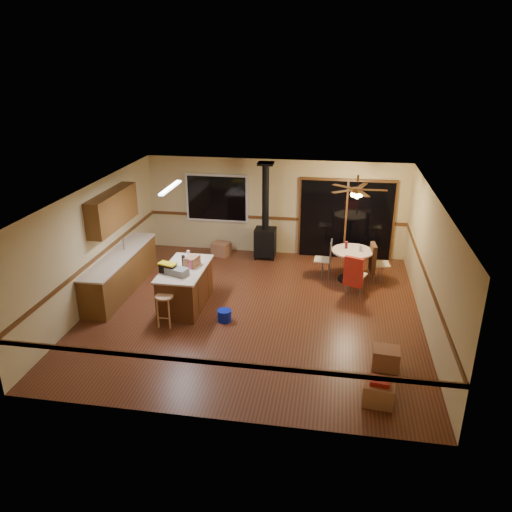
% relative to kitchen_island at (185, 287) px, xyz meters
% --- Properties ---
extents(floor, '(7.00, 7.00, 0.00)m').
position_rel_kitchen_island_xyz_m(floor, '(1.50, 0.00, -0.45)').
color(floor, '#542817').
rests_on(floor, ground).
extents(ceiling, '(7.00, 7.00, 0.00)m').
position_rel_kitchen_island_xyz_m(ceiling, '(1.50, 0.00, 2.15)').
color(ceiling, silver).
rests_on(ceiling, ground).
extents(wall_back, '(7.00, 0.00, 7.00)m').
position_rel_kitchen_island_xyz_m(wall_back, '(1.50, 3.50, 0.85)').
color(wall_back, tan).
rests_on(wall_back, ground).
extents(wall_front, '(7.00, 0.00, 7.00)m').
position_rel_kitchen_island_xyz_m(wall_front, '(1.50, -3.50, 0.85)').
color(wall_front, tan).
rests_on(wall_front, ground).
extents(wall_left, '(0.00, 7.00, 7.00)m').
position_rel_kitchen_island_xyz_m(wall_left, '(-2.00, 0.00, 0.85)').
color(wall_left, tan).
rests_on(wall_left, ground).
extents(wall_right, '(0.00, 7.00, 7.00)m').
position_rel_kitchen_island_xyz_m(wall_right, '(5.00, 0.00, 0.85)').
color(wall_right, tan).
rests_on(wall_right, ground).
extents(chair_rail, '(7.00, 7.00, 0.08)m').
position_rel_kitchen_island_xyz_m(chair_rail, '(1.50, 0.00, 0.55)').
color(chair_rail, '#532F14').
rests_on(chair_rail, ground).
extents(window, '(1.72, 0.10, 1.32)m').
position_rel_kitchen_island_xyz_m(window, '(-0.10, 3.45, 1.05)').
color(window, black).
rests_on(window, ground).
extents(sliding_door, '(2.52, 0.10, 2.10)m').
position_rel_kitchen_island_xyz_m(sliding_door, '(3.40, 3.45, 0.60)').
color(sliding_door, black).
rests_on(sliding_door, ground).
extents(lower_cabinets, '(0.60, 3.00, 0.86)m').
position_rel_kitchen_island_xyz_m(lower_cabinets, '(-1.70, 0.50, -0.02)').
color(lower_cabinets, brown).
rests_on(lower_cabinets, ground).
extents(countertop, '(0.64, 3.04, 0.04)m').
position_rel_kitchen_island_xyz_m(countertop, '(-1.70, 0.50, 0.43)').
color(countertop, beige).
rests_on(countertop, lower_cabinets).
extents(upper_cabinets, '(0.35, 2.00, 0.80)m').
position_rel_kitchen_island_xyz_m(upper_cabinets, '(-1.83, 0.70, 1.45)').
color(upper_cabinets, brown).
rests_on(upper_cabinets, ground).
extents(kitchen_island, '(0.88, 1.68, 0.90)m').
position_rel_kitchen_island_xyz_m(kitchen_island, '(0.00, 0.00, 0.00)').
color(kitchen_island, '#512914').
rests_on(kitchen_island, ground).
extents(wood_stove, '(0.55, 0.50, 2.52)m').
position_rel_kitchen_island_xyz_m(wood_stove, '(1.30, 3.05, 0.28)').
color(wood_stove, black).
rests_on(wood_stove, ground).
extents(ceiling_fan, '(0.24, 0.24, 0.55)m').
position_rel_kitchen_island_xyz_m(ceiling_fan, '(3.57, 1.95, 1.76)').
color(ceiling_fan, brown).
rests_on(ceiling_fan, ceiling).
extents(fluorescent_strip, '(0.10, 1.20, 0.04)m').
position_rel_kitchen_island_xyz_m(fluorescent_strip, '(-0.30, 0.30, 2.11)').
color(fluorescent_strip, white).
rests_on(fluorescent_strip, ceiling).
extents(toolbox_grey, '(0.52, 0.40, 0.14)m').
position_rel_kitchen_island_xyz_m(toolbox_grey, '(-0.05, -0.36, 0.52)').
color(toolbox_grey, slate).
rests_on(toolbox_grey, kitchen_island).
extents(toolbox_black, '(0.37, 0.26, 0.18)m').
position_rel_kitchen_island_xyz_m(toolbox_black, '(-0.26, -0.30, 0.54)').
color(toolbox_black, black).
rests_on(toolbox_black, kitchen_island).
extents(toolbox_yellow_lid, '(0.41, 0.29, 0.03)m').
position_rel_kitchen_island_xyz_m(toolbox_yellow_lid, '(-0.26, -0.30, 0.65)').
color(toolbox_yellow_lid, gold).
rests_on(toolbox_yellow_lid, toolbox_black).
extents(box_on_island, '(0.31, 0.38, 0.22)m').
position_rel_kitchen_island_xyz_m(box_on_island, '(0.14, 0.12, 0.56)').
color(box_on_island, '#915F40').
rests_on(box_on_island, kitchen_island).
extents(bottle_dark, '(0.09, 0.09, 0.27)m').
position_rel_kitchen_island_xyz_m(bottle_dark, '(-0.03, 0.04, 0.58)').
color(bottle_dark, black).
rests_on(bottle_dark, kitchen_island).
extents(bottle_pink, '(0.07, 0.07, 0.21)m').
position_rel_kitchen_island_xyz_m(bottle_pink, '(0.16, -0.04, 0.55)').
color(bottle_pink, '#D84C8C').
rests_on(bottle_pink, kitchen_island).
extents(bottle_white, '(0.08, 0.08, 0.19)m').
position_rel_kitchen_island_xyz_m(bottle_white, '(-0.06, 0.52, 0.54)').
color(bottle_white, white).
rests_on(bottle_white, kitchen_island).
extents(bar_stool, '(0.43, 0.43, 0.67)m').
position_rel_kitchen_island_xyz_m(bar_stool, '(-0.16, -0.89, -0.12)').
color(bar_stool, tan).
rests_on(bar_stool, floor).
extents(blue_bucket, '(0.35, 0.35, 0.24)m').
position_rel_kitchen_island_xyz_m(blue_bucket, '(0.98, -0.53, -0.33)').
color(blue_bucket, '#0C1CAE').
rests_on(blue_bucket, floor).
extents(dining_table, '(0.98, 0.98, 0.78)m').
position_rel_kitchen_island_xyz_m(dining_table, '(3.57, 1.95, 0.08)').
color(dining_table, black).
rests_on(dining_table, ground).
extents(glass_red, '(0.09, 0.09, 0.18)m').
position_rel_kitchen_island_xyz_m(glass_red, '(3.42, 2.05, 0.42)').
color(glass_red, '#590C14').
rests_on(glass_red, dining_table).
extents(glass_cream, '(0.09, 0.09, 0.16)m').
position_rel_kitchen_island_xyz_m(glass_cream, '(3.75, 1.90, 0.41)').
color(glass_cream, beige).
rests_on(glass_cream, dining_table).
extents(chair_left, '(0.42, 0.42, 0.51)m').
position_rel_kitchen_island_xyz_m(chair_left, '(2.98, 2.04, 0.14)').
color(chair_left, '#C5B592').
rests_on(chair_left, ground).
extents(chair_near, '(0.56, 0.58, 0.70)m').
position_rel_kitchen_island_xyz_m(chair_near, '(3.60, 1.08, 0.14)').
color(chair_near, '#C5B592').
rests_on(chair_near, ground).
extents(chair_right, '(0.50, 0.47, 0.70)m').
position_rel_kitchen_island_xyz_m(chair_right, '(4.09, 1.98, 0.14)').
color(chair_right, '#C5B592').
rests_on(chair_right, ground).
extents(box_under_window, '(0.54, 0.48, 0.37)m').
position_rel_kitchen_island_xyz_m(box_under_window, '(0.08, 3.04, -0.27)').
color(box_under_window, '#915F40').
rests_on(box_under_window, floor).
extents(box_corner_a, '(0.52, 0.45, 0.36)m').
position_rel_kitchen_island_xyz_m(box_corner_a, '(3.94, -2.71, -0.27)').
color(box_corner_a, '#915F40').
rests_on(box_corner_a, floor).
extents(box_corner_b, '(0.49, 0.43, 0.37)m').
position_rel_kitchen_island_xyz_m(box_corner_b, '(4.13, -1.70, -0.27)').
color(box_corner_b, '#915F40').
rests_on(box_corner_b, floor).
extents(box_small_red, '(0.32, 0.28, 0.08)m').
position_rel_kitchen_island_xyz_m(box_small_red, '(3.94, -2.71, -0.05)').
color(box_small_red, maroon).
rests_on(box_small_red, box_corner_a).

